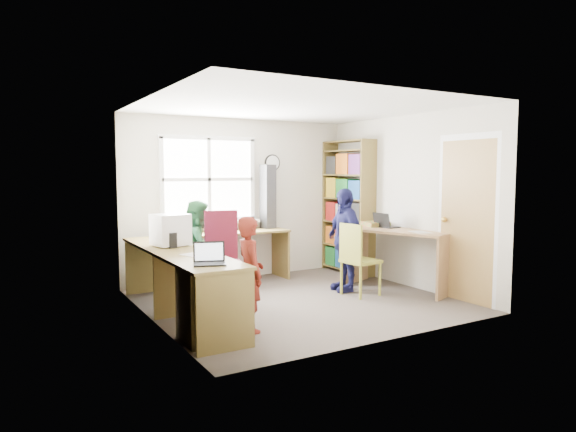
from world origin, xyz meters
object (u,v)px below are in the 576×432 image
Objects in this scene: potted_plant at (200,223)px; person_navy at (345,240)px; laptop_left at (209,259)px; right_desk at (399,246)px; laptop_right at (385,224)px; swivel_chair at (223,263)px; crt_monitor at (170,230)px; cd_tower at (268,197)px; person_green at (199,249)px; l_desk at (207,281)px; bookshelf at (348,210)px; wooden_chair at (357,257)px; person_red at (250,274)px.

person_navy is (1.57, -1.30, -0.20)m from potted_plant.
person_navy is (2.37, 1.07, -0.10)m from laptop_left.
potted_plant is (-2.26, 1.62, 0.29)m from right_desk.
potted_plant is (0.80, 2.37, 0.09)m from laptop_left.
right_desk is at bearing 175.25° from laptop_right.
crt_monitor is (-0.67, -0.03, 0.46)m from swivel_chair.
cd_tower is (1.20, 1.07, 0.75)m from swivel_chair.
potted_plant is at bearing 7.45° from person_green.
right_desk is (2.85, 0.16, 0.14)m from l_desk.
potted_plant is (0.09, 1.03, 0.41)m from swivel_chair.
l_desk is 2.12× the size of person_navy.
swivel_chair is 0.81× the size of person_navy.
right_desk is 0.74× the size of bookshelf.
wooden_chair is at bearing 36.77° from laptop_left.
wooden_chair is at bearing -46.95° from potted_plant.
cd_tower is at bearing 164.91° from bookshelf.
wooden_chair is 0.76× the size of person_green.
l_desk is 0.88m from crt_monitor.
bookshelf is at bearing 65.98° from right_desk.
l_desk is at bearing 89.76° from laptop_left.
crt_monitor is at bearing -88.56° from person_navy.
crt_monitor is at bearing -166.52° from swivel_chair.
person_green is at bearing 73.80° from l_desk.
cd_tower is 2.77m from person_red.
cd_tower is 3.42× the size of potted_plant.
crt_monitor reaches higher than laptop_right.
cd_tower is at bearing 1.81° from potted_plant.
laptop_right is at bearing 9.20° from l_desk.
right_desk is 2.70m from person_green.
laptop_right is (3.06, 1.06, 0.07)m from laptop_left.
person_navy is (0.46, -1.34, -0.54)m from cd_tower.
person_navy is (2.16, 0.47, 0.24)m from l_desk.
person_green reaches higher than laptop_right.
person_navy is (-0.80, -1.00, -0.31)m from bookshelf.
l_desk is at bearing 36.83° from person_red.
l_desk is 1.40× the size of bookshelf.
right_desk is at bearing 32.94° from laptop_left.
cd_tower is at bearing -24.73° from person_red.
crt_monitor is 0.31× the size of person_navy.
bookshelf is at bearing 148.67° from person_navy.
person_navy is (0.04, 0.33, 0.18)m from wooden_chair.
person_red is 0.94× the size of person_green.
laptop_left is (-3.06, -0.76, 0.20)m from right_desk.
l_desk is at bearing -86.15° from crt_monitor.
person_green reaches higher than laptop_left.
crt_monitor is 3.03m from laptop_right.
swivel_chair is at bearing 146.63° from right_desk.
crt_monitor is (-3.13, -0.75, -0.06)m from bookshelf.
bookshelf is (2.96, 1.47, 0.55)m from l_desk.
person_navy is (1.66, -0.27, 0.21)m from swivel_chair.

